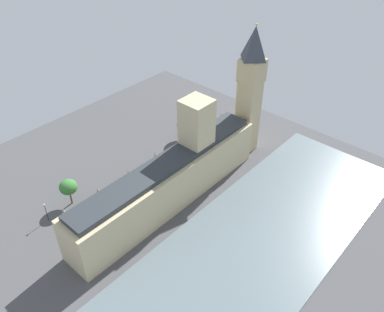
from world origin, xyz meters
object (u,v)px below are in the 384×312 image
object	(u,v)px
car_dark_green_trailing	(103,202)
plane_tree_near_tower	(185,125)
car_black_by_river_gate	(151,174)
pedestrian_corner	(145,193)
street_lamp_opposite_hall	(45,209)
clock_tower	(250,90)
plane_tree_far_end	(187,121)
plane_tree_kerbside	(68,187)
double_decker_bus_midblock	(134,183)
parliament_building	(173,177)
pedestrian_leading	(77,241)

from	to	relation	value
car_dark_green_trailing	plane_tree_near_tower	distance (m)	47.89
car_black_by_river_gate	plane_tree_near_tower	world-z (taller)	plane_tree_near_tower
pedestrian_corner	street_lamp_opposite_hall	world-z (taller)	street_lamp_opposite_hall
car_dark_green_trailing	street_lamp_opposite_hall	bearing A→B (deg)	-115.71
clock_tower	plane_tree_far_end	size ratio (longest dim) A/B	4.68
car_black_by_river_gate	plane_tree_far_end	world-z (taller)	plane_tree_far_end
car_dark_green_trailing	plane_tree_kerbside	bearing A→B (deg)	-142.74
double_decker_bus_midblock	car_black_by_river_gate	bearing A→B (deg)	-90.12
car_black_by_river_gate	plane_tree_far_end	size ratio (longest dim) A/B	0.42
parliament_building	street_lamp_opposite_hall	bearing A→B (deg)	56.06
clock_tower	pedestrian_leading	xyz separation A→B (m)	(8.75, 73.38, -24.94)
plane_tree_kerbside	double_decker_bus_midblock	bearing A→B (deg)	-118.14
double_decker_bus_midblock	pedestrian_corner	world-z (taller)	double_decker_bus_midblock
plane_tree_near_tower	car_black_by_river_gate	bearing A→B (deg)	106.41
parliament_building	pedestrian_corner	xyz separation A→B (m)	(8.68, 5.31, -8.84)
plane_tree_kerbside	pedestrian_corner	bearing A→B (deg)	-128.37
plane_tree_far_end	car_dark_green_trailing	bearing A→B (deg)	97.19
pedestrian_leading	pedestrian_corner	size ratio (longest dim) A/B	1.05
pedestrian_corner	plane_tree_kerbside	world-z (taller)	plane_tree_kerbside
car_black_by_river_gate	car_dark_green_trailing	xyz separation A→B (m)	(1.37, 20.88, -0.00)
car_dark_green_trailing	plane_tree_far_end	bearing A→B (deg)	95.61
street_lamp_opposite_hall	pedestrian_corner	bearing A→B (deg)	-116.27
parliament_building	car_dark_green_trailing	size ratio (longest dim) A/B	17.27
pedestrian_corner	plane_tree_far_end	bearing A→B (deg)	171.74
car_black_by_river_gate	plane_tree_far_end	xyz separation A→B (m)	(7.46, -27.40, 6.94)
pedestrian_leading	pedestrian_corner	distance (m)	28.00
plane_tree_far_end	plane_tree_kerbside	bearing A→B (deg)	87.83
car_dark_green_trailing	plane_tree_far_end	world-z (taller)	plane_tree_far_end
car_black_by_river_gate	car_dark_green_trailing	size ratio (longest dim) A/B	1.03
pedestrian_leading	plane_tree_near_tower	xyz separation A→B (m)	(13.85, -62.72, 5.74)
clock_tower	car_black_by_river_gate	distance (m)	46.90
street_lamp_opposite_hall	plane_tree_near_tower	bearing A→B (deg)	-90.76
car_black_by_river_gate	street_lamp_opposite_hall	xyz separation A→B (m)	(8.57, 36.97, 3.88)
double_decker_bus_midblock	pedestrian_corner	distance (m)	5.26
car_black_by_river_gate	double_decker_bus_midblock	world-z (taller)	double_decker_bus_midblock
pedestrian_corner	plane_tree_near_tower	distance (m)	37.60
double_decker_bus_midblock	plane_tree_far_end	world-z (taller)	plane_tree_far_end
car_dark_green_trailing	street_lamp_opposite_hall	distance (m)	18.06
clock_tower	double_decker_bus_midblock	size ratio (longest dim) A/B	4.67
pedestrian_corner	street_lamp_opposite_hall	distance (m)	32.05
double_decker_bus_midblock	plane_tree_far_end	distance (m)	37.15
pedestrian_corner	pedestrian_leading	bearing A→B (deg)	-26.87
car_dark_green_trailing	plane_tree_kerbside	distance (m)	12.18
car_black_by_river_gate	plane_tree_kerbside	world-z (taller)	plane_tree_kerbside
parliament_building	pedestrian_leading	bearing A→B (deg)	76.39
clock_tower	plane_tree_kerbside	size ratio (longest dim) A/B	5.18
street_lamp_opposite_hall	double_decker_bus_midblock	bearing A→B (deg)	-107.86
pedestrian_corner	street_lamp_opposite_hall	bearing A→B (deg)	-54.41
plane_tree_kerbside	plane_tree_near_tower	distance (m)	53.75
plane_tree_far_end	plane_tree_kerbside	xyz separation A→B (m)	(2.08, 54.85, -0.76)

